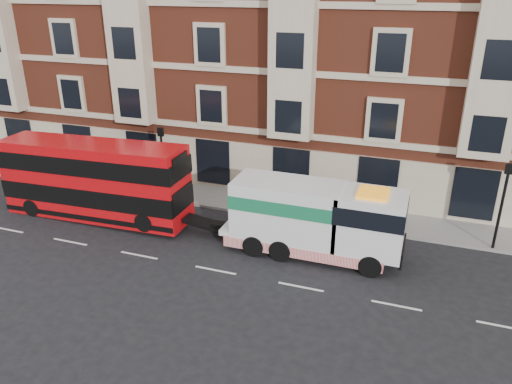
% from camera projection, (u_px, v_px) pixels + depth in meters
% --- Properties ---
extents(ground, '(120.00, 120.00, 0.00)m').
position_uv_depth(ground, '(216.00, 270.00, 22.67)').
color(ground, black).
rests_on(ground, ground).
extents(sidewalk, '(90.00, 3.00, 0.15)m').
position_uv_depth(sidewalk, '(267.00, 205.00, 29.15)').
color(sidewalk, slate).
rests_on(sidewalk, ground).
extents(victorian_terrace, '(45.00, 12.00, 20.40)m').
position_uv_depth(victorian_terrace, '(314.00, 16.00, 31.59)').
color(victorian_terrace, brown).
rests_on(victorian_terrace, ground).
extents(lamp_post_west, '(0.35, 0.15, 4.35)m').
position_uv_depth(lamp_post_west, '(163.00, 158.00, 28.85)').
color(lamp_post_west, black).
rests_on(lamp_post_west, sidewalk).
extents(lamp_post_east, '(0.35, 0.15, 4.35)m').
position_uv_depth(lamp_post_east, '(503.00, 200.00, 23.30)').
color(lamp_post_east, black).
rests_on(lamp_post_east, sidewalk).
extents(double_decker_bus, '(10.62, 2.44, 4.30)m').
position_uv_depth(double_decker_bus, '(94.00, 179.00, 26.90)').
color(double_decker_bus, red).
rests_on(double_decker_bus, ground).
extents(tow_truck, '(8.50, 2.51, 3.54)m').
position_uv_depth(tow_truck, '(312.00, 218.00, 23.34)').
color(tow_truck, silver).
rests_on(tow_truck, ground).
extents(pedestrian, '(0.62, 0.47, 1.53)m').
position_uv_depth(pedestrian, '(154.00, 176.00, 31.06)').
color(pedestrian, '#1D1933').
rests_on(pedestrian, sidewalk).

